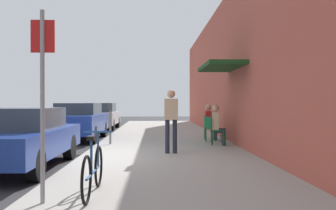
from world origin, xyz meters
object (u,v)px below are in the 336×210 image
Objects in this scene: parked_car_2 at (101,116)px; cafe_chair_0 at (216,129)px; parked_car_0 at (20,137)px; cafe_chair_2 at (208,126)px; pedestrian_standing at (171,116)px; seated_patron_0 at (218,123)px; parked_car_1 at (79,121)px; bicycle_0 at (93,170)px; parking_meter at (110,121)px; cafe_chair_1 at (211,127)px; seated_patron_2 at (210,121)px; street_sign at (43,90)px.

cafe_chair_0 is at bearing -60.69° from parked_car_2.
cafe_chair_2 is at bearing 45.33° from parked_car_0.
pedestrian_standing is (-1.51, -1.85, 0.50)m from cafe_chair_0.
cafe_chair_2 is (4.95, 5.01, -0.08)m from parked_car_0.
parked_car_0 is 3.41× the size of seated_patron_0.
seated_patron_0 is (5.01, -8.83, 0.07)m from parked_car_2.
cafe_chair_2 is at bearing 66.68° from pedestrian_standing.
bicycle_0 is at bearing -77.09° from parked_car_1.
parking_meter is at bearing 172.62° from seated_patron_0.
seated_patron_0 is at bearing -11.50° from cafe_chair_0.
parked_car_1 is 5.91m from pedestrian_standing.
parking_meter reaches higher than parked_car_0.
cafe_chair_1 is (4.96, 4.27, -0.08)m from parked_car_0.
parked_car_1 is at bearing 149.37° from cafe_chair_0.
cafe_chair_1 is (0.00, 0.90, 0.00)m from cafe_chair_0.
cafe_chair_2 is at bearing -14.65° from parked_car_1.
bicycle_0 is at bearing -110.21° from seated_patron_2.
cafe_chair_2 is at bearing 92.10° from seated_patron_0.
parked_car_1 is 5.06× the size of cafe_chair_1.
cafe_chair_2 is at bearing 90.05° from cafe_chair_0.
parked_car_1 is at bearing 165.35° from cafe_chair_2.
seated_patron_0 is 1.48× the size of cafe_chair_1.
street_sign is at bearing -112.55° from cafe_chair_2.
street_sign is (1.50, -9.61, 0.88)m from parked_car_1.
street_sign is 7.58m from seated_patron_0.
seated_patron_2 is (5.01, -1.30, 0.06)m from parked_car_1.
parked_car_1 is 2.59× the size of pedestrian_standing.
parked_car_0 is 5.06× the size of cafe_chair_2.
cafe_chair_0 is 1.65m from seated_patron_2.
street_sign is at bearing -114.51° from cafe_chair_1.
cafe_chair_2 is 0.51× the size of pedestrian_standing.
parked_car_0 is 6.03m from seated_patron_0.
bicycle_0 is at bearing -82.05° from parked_car_2.
pedestrian_standing is at bearing -54.25° from parked_car_1.
seated_patron_2 reaches higher than cafe_chair_1.
seated_patron_0 is at bearing 33.83° from parked_car_0.
cafe_chair_0 is at bearing -92.05° from seated_patron_2.
cafe_chair_2 is (4.95, -1.29, -0.13)m from parked_car_1.
parking_meter is 3.49m from seated_patron_0.
bicycle_0 is (2.11, -9.19, -0.28)m from parked_car_1.
bicycle_0 is (2.11, -15.08, -0.27)m from parked_car_2.
parking_meter is 2.98m from pedestrian_standing.
bicycle_0 reaches higher than cafe_chair_1.
cafe_chair_2 is (3.40, 1.20, -0.26)m from parking_meter.
parked_car_2 reaches higher than cafe_chair_1.
seated_patron_0 is 1.65m from seated_patron_2.
pedestrian_standing reaches higher than cafe_chair_2.
bicycle_0 is 1.97× the size of cafe_chair_2.
parking_meter is at bearing -172.18° from cafe_chair_1.
parked_car_0 is at bearing -139.22° from cafe_chair_1.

